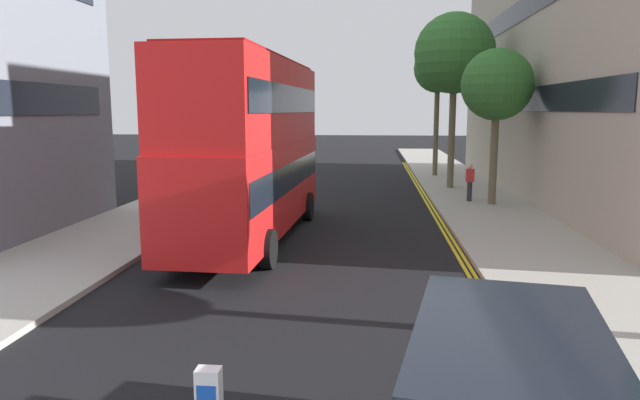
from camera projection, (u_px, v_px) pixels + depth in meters
The scene contains 10 objects.
sidewalk_right at pixel (511, 230), 19.33m from camera, with size 4.00×80.00×0.14m, color #ADA89E.
sidewalk_left at pixel (137, 224), 20.47m from camera, with size 4.00×80.00×0.14m, color #ADA89E.
kerb_line_outer at pixel (456, 245), 17.55m from camera, with size 0.10×56.00×0.01m, color yellow.
kerb_line_inner at pixel (451, 245), 17.57m from camera, with size 0.10×56.00×0.01m, color yellow.
double_decker_bus_away at pixel (252, 144), 17.92m from camera, with size 3.14×10.90×5.64m.
pedestrian_far at pixel (470, 182), 24.95m from camera, with size 0.34×0.22×1.62m.
street_tree_mid at pixel (438, 70), 34.01m from camera, with size 2.84×2.84×7.76m.
street_tree_far at pixel (455, 54), 28.46m from camera, with size 3.97×3.97×8.68m.
street_tree_distant at pixel (497, 86), 23.54m from camera, with size 2.93×2.93×6.42m.
townhouse_terrace_right at pixel (632, 68), 26.09m from camera, with size 10.08×28.00×11.87m.
Camera 1 is at (1.79, -3.43, 4.08)m, focal length 32.35 mm.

